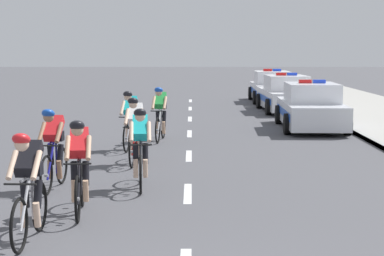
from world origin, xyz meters
TOP-DOWN VIEW (x-y plane):
  - kerb_edge at (5.03, 14.00)m, footprint 0.16×60.00m
  - lane_markings_centre at (0.00, 12.16)m, footprint 0.14×29.60m
  - cyclist_lead at (-2.11, 3.26)m, footprint 0.42×1.72m
  - cyclist_second at (-1.68, 4.69)m, footprint 0.45×1.72m
  - cyclist_third at (-2.47, 6.47)m, footprint 0.44×1.72m
  - cyclist_fourth at (-0.88, 6.57)m, footprint 0.44×1.72m
  - cyclist_fifth at (-1.20, 9.07)m, footprint 0.44×1.72m
  - cyclist_sixth at (-1.50, 11.12)m, footprint 0.45×1.72m
  - cyclist_seventh at (-0.81, 12.66)m, footprint 0.45×1.72m
  - police_car_nearest at (3.90, 15.30)m, footprint 2.12×4.46m
  - police_car_second at (3.90, 20.89)m, footprint 2.10×4.45m
  - police_car_third at (3.90, 25.51)m, footprint 2.04×4.42m

SIDE VIEW (x-z plane):
  - lane_markings_centre at x=0.00m, z-range 0.00..0.01m
  - kerb_edge at x=5.03m, z-range 0.00..0.13m
  - police_car_nearest at x=3.90m, z-range -0.12..1.48m
  - police_car_second at x=3.90m, z-range -0.12..1.48m
  - police_car_third at x=3.90m, z-range -0.12..1.48m
  - cyclist_lead at x=-2.11m, z-range 0.00..1.57m
  - cyclist_second at x=-1.68m, z-range 0.00..1.57m
  - cyclist_third at x=-2.47m, z-range 0.00..1.57m
  - cyclist_fourth at x=-0.88m, z-range 0.00..1.57m
  - cyclist_fifth at x=-1.20m, z-range 0.00..1.57m
  - cyclist_sixth at x=-1.50m, z-range 0.00..1.57m
  - cyclist_seventh at x=-0.81m, z-range 0.00..1.57m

